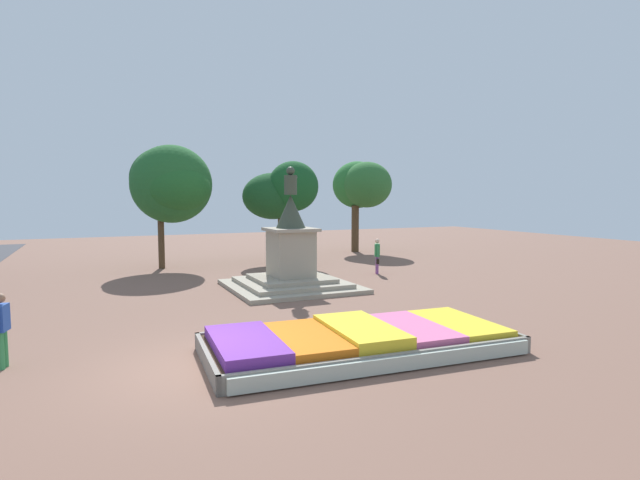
{
  "coord_description": "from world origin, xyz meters",
  "views": [
    {
      "loc": [
        -1.88,
        -10.23,
        3.56
      ],
      "look_at": [
        5.13,
        5.17,
        2.1
      ],
      "focal_mm": 28.0,
      "sensor_mm": 36.0,
      "label": 1
    }
  ],
  "objects_px": {
    "flower_planter": "(358,341)",
    "pedestrian_near_planter": "(1,326)",
    "statue_monument": "(291,262)",
    "pedestrian_with_handbag": "(377,254)"
  },
  "relations": [
    {
      "from": "pedestrian_near_planter",
      "to": "pedestrian_with_handbag",
      "type": "bearing_deg",
      "value": 29.68
    },
    {
      "from": "statue_monument",
      "to": "flower_planter",
      "type": "bearing_deg",
      "value": -100.49
    },
    {
      "from": "flower_planter",
      "to": "pedestrian_with_handbag",
      "type": "xyz_separation_m",
      "value": [
        6.49,
        9.95,
        0.66
      ]
    },
    {
      "from": "flower_planter",
      "to": "pedestrian_with_handbag",
      "type": "bearing_deg",
      "value": 56.89
    },
    {
      "from": "statue_monument",
      "to": "pedestrian_with_handbag",
      "type": "height_order",
      "value": "statue_monument"
    },
    {
      "from": "statue_monument",
      "to": "pedestrian_near_planter",
      "type": "relative_size",
      "value": 2.99
    },
    {
      "from": "flower_planter",
      "to": "statue_monument",
      "type": "height_order",
      "value": "statue_monument"
    },
    {
      "from": "flower_planter",
      "to": "statue_monument",
      "type": "xyz_separation_m",
      "value": [
        1.51,
        8.16,
        0.77
      ]
    },
    {
      "from": "flower_planter",
      "to": "pedestrian_near_planter",
      "type": "height_order",
      "value": "pedestrian_near_planter"
    },
    {
      "from": "pedestrian_with_handbag",
      "to": "flower_planter",
      "type": "bearing_deg",
      "value": -123.11
    }
  ]
}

